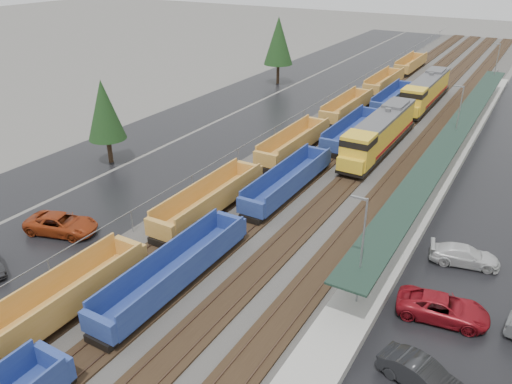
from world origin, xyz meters
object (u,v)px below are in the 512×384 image
well_string_yellow (294,144)px  parked_car_east_a (422,376)px  well_string_blue (241,219)px  parked_car_east_b (443,308)px  parked_car_west_c (61,224)px  parked_car_east_c (465,256)px  locomotive_trail (425,91)px  locomotive_lead (379,133)px

well_string_yellow → parked_car_east_a: bearing=-52.0°
well_string_blue → parked_car_east_b: well_string_blue is taller
well_string_yellow → parked_car_east_a: size_ratio=23.68×
parked_car_west_c → parked_car_east_c: size_ratio=1.19×
parked_car_east_b → parked_car_east_c: parked_car_east_b is taller
locomotive_trail → well_string_yellow: size_ratio=0.17×
parked_car_east_c → well_string_blue: bearing=91.8°
locomotive_trail → parked_car_west_c: bearing=-107.9°
locomotive_lead → parked_car_east_c: size_ratio=3.97×
locomotive_trail → well_string_blue: bearing=-95.2°
parked_car_east_a → parked_car_west_c: bearing=102.5°
locomotive_trail → well_string_yellow: locomotive_trail is taller
locomotive_lead → well_string_yellow: locomotive_lead is taller
parked_car_east_a → parked_car_east_c: bearing=15.8°
well_string_blue → locomotive_trail: bearing=84.8°
locomotive_trail → parked_car_east_c: (12.48, -39.21, -1.64)m
locomotive_trail → parked_car_east_b: locomotive_trail is taller
locomotive_trail → parked_car_west_c: locomotive_trail is taller
well_string_yellow → well_string_blue: well_string_yellow is taller
locomotive_trail → well_string_yellow: 27.16m
locomotive_lead → parked_car_east_a: 33.84m
parked_car_east_c → parked_car_east_b: bearing=166.3°
locomotive_lead → locomotive_trail: same height
well_string_yellow → locomotive_trail: bearing=72.9°
locomotive_lead → locomotive_trail: size_ratio=1.00×
parked_car_east_a → parked_car_east_b: 6.18m
locomotive_lead → well_string_yellow: size_ratio=0.17×
well_string_blue → parked_car_west_c: 14.54m
locomotive_trail → parked_car_east_b: bearing=-75.0°
locomotive_lead → parked_car_east_b: bearing=-63.8°
parked_car_east_b → parked_car_east_c: bearing=-9.0°
locomotive_lead → parked_car_east_a: bearing=-68.0°
well_string_blue → parked_car_east_a: 18.84m
well_string_yellow → well_string_blue: 18.06m
locomotive_trail → parked_car_east_a: 53.88m
well_string_yellow → parked_car_east_a: well_string_yellow is taller
well_string_blue → parked_car_east_c: (16.48, 4.33, -0.45)m
locomotive_trail → parked_car_west_c: size_ratio=3.33×
locomotive_lead → parked_car_west_c: size_ratio=3.33×
well_string_blue → well_string_yellow: bearing=102.8°
well_string_blue → locomotive_lead: bearing=79.9°
well_string_yellow → parked_car_east_b: bearing=-44.8°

